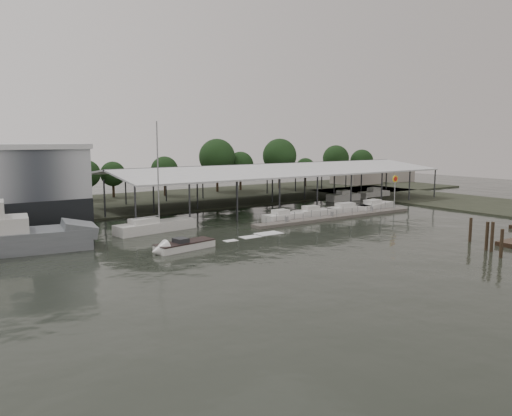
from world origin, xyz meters
TOP-DOWN VIEW (x-y plane):
  - ground at (0.00, 0.00)m, footprint 200.00×200.00m
  - land_strip_far at (0.00, 42.00)m, footprint 140.00×30.00m
  - land_strip_east at (45.00, 10.00)m, footprint 20.00×60.00m
  - covered_boat_shed at (17.00, 28.00)m, footprint 58.24×24.00m
  - floating_dock at (15.00, 10.00)m, footprint 28.00×2.00m
  - shell_fuel_sign at (27.00, 9.99)m, footprint 1.10×0.18m
  - distant_commercial_buildings at (59.03, 44.69)m, footprint 22.00×8.00m
  - white_sailboat at (-10.19, 15.18)m, footprint 10.47×4.16m
  - speedboat_underway at (-12.17, 4.24)m, footprint 17.96×4.94m
  - moored_cruiser_0 at (7.08, 12.21)m, footprint 5.90×2.37m
  - moored_cruiser_1 at (12.95, 12.80)m, footprint 6.24×2.74m
  - moored_cruiser_2 at (19.41, 12.49)m, footprint 7.99×3.11m
  - moored_cruiser_3 at (25.50, 12.68)m, footprint 8.62×3.99m
  - mooring_pilings at (13.71, -15.25)m, footprint 5.44×9.71m
  - horizon_tree_line at (27.34, 47.62)m, footprint 71.26×10.62m

SIDE VIEW (x-z plane):
  - ground at x=0.00m, z-range 0.00..0.00m
  - land_strip_far at x=0.00m, z-range -0.05..0.25m
  - land_strip_east at x=45.00m, z-range -0.05..0.25m
  - floating_dock at x=15.00m, z-range -0.50..0.90m
  - speedboat_underway at x=-12.17m, z-range -0.61..1.39m
  - moored_cruiser_0 at x=7.08m, z-range -0.24..1.46m
  - moored_cruiser_1 at x=12.95m, z-range -0.24..1.46m
  - moored_cruiser_2 at x=19.41m, z-range -0.24..1.46m
  - moored_cruiser_3 at x=25.50m, z-range -0.24..1.46m
  - white_sailboat at x=-10.19m, z-range -6.03..7.34m
  - mooring_pilings at x=13.71m, z-range -0.71..3.03m
  - distant_commercial_buildings at x=59.03m, z-range -0.16..3.84m
  - shell_fuel_sign at x=27.00m, z-range 1.15..6.70m
  - covered_boat_shed at x=17.00m, z-range 2.65..9.61m
  - horizon_tree_line at x=27.34m, z-range 0.73..11.82m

